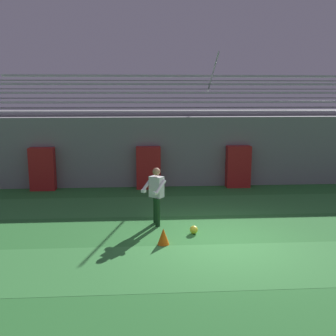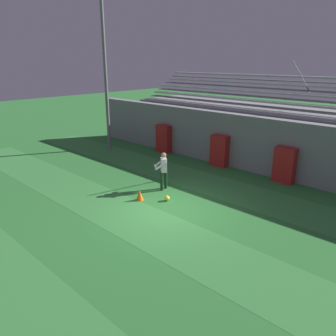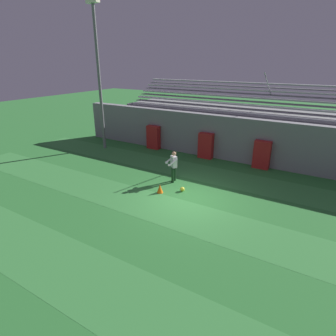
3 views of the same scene
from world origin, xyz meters
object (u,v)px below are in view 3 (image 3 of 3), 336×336
padding_pillar_gate_left (206,146)px  goalkeeper (174,165)px  padding_pillar_gate_right (262,155)px  floodlight_pole (98,60)px  soccer_ball (182,189)px  padding_pillar_far_left (153,137)px  traffic_cone (160,189)px

padding_pillar_gate_left → goalkeeper: (0.15, -4.44, 0.12)m
padding_pillar_gate_right → goalkeeper: goalkeeper is taller
padding_pillar_gate_left → floodlight_pole: (-7.27, -1.75, 5.19)m
floodlight_pole → soccer_ball: (8.40, -3.49, -5.92)m
goalkeeper → padding_pillar_gate_right: bearing=52.1°
padding_pillar_far_left → floodlight_pole: bearing=-150.9°
padding_pillar_gate_right → soccer_ball: bearing=-115.2°
padding_pillar_gate_right → traffic_cone: size_ratio=3.97×
goalkeeper → traffic_cone: (0.12, -1.51, -0.74)m
padding_pillar_gate_left → traffic_cone: padding_pillar_gate_left is taller
soccer_ball → padding_pillar_gate_right: bearing=64.8°
padding_pillar_gate_right → floodlight_pole: bearing=-170.8°
goalkeeper → soccer_ball: 1.52m
padding_pillar_far_left → floodlight_pole: 6.32m
goalkeeper → floodlight_pole: bearing=160.1°
traffic_cone → padding_pillar_gate_right: bearing=60.7°
padding_pillar_gate_right → soccer_ball: 5.84m
padding_pillar_far_left → goalkeeper: (4.26, -4.44, 0.12)m
padding_pillar_far_left → floodlight_pole: size_ratio=0.17×
soccer_ball → floodlight_pole: bearing=157.4°
padding_pillar_far_left → traffic_cone: (4.38, -5.95, -0.62)m
padding_pillar_gate_right → floodlight_pole: 12.17m
soccer_ball → traffic_cone: size_ratio=0.52×
padding_pillar_gate_left → traffic_cone: (0.27, -5.95, -0.62)m
floodlight_pole → padding_pillar_gate_right: bearing=9.2°
padding_pillar_gate_left → soccer_ball: padding_pillar_gate_left is taller
padding_pillar_gate_right → traffic_cone: 6.85m
padding_pillar_gate_right → padding_pillar_far_left: bearing=180.0°
padding_pillar_gate_right → goalkeeper: 5.62m
padding_pillar_far_left → soccer_ball: bearing=-45.0°
padding_pillar_gate_right → traffic_cone: padding_pillar_gate_right is taller
padding_pillar_gate_right → padding_pillar_far_left: size_ratio=1.00×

